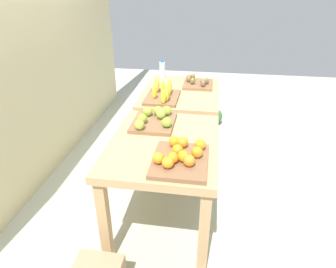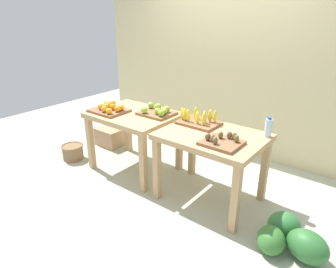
# 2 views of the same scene
# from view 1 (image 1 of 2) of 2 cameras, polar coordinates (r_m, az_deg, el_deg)

# --- Properties ---
(ground_plane) EXTENTS (8.00, 8.00, 0.00)m
(ground_plane) POSITION_cam_1_polar(r_m,az_deg,el_deg) (3.09, 1.02, -8.80)
(ground_plane) COLOR #B0B5A0
(back_wall) EXTENTS (4.40, 0.12, 3.00)m
(back_wall) POSITION_cam_1_polar(r_m,az_deg,el_deg) (2.99, -26.81, 18.51)
(back_wall) COLOR beige
(back_wall) RESTS_ON ground_plane
(display_table_left) EXTENTS (1.04, 0.80, 0.77)m
(display_table_left) POSITION_cam_1_polar(r_m,az_deg,el_deg) (2.26, -0.78, -3.88)
(display_table_left) COLOR tan
(display_table_left) RESTS_ON ground_plane
(display_table_right) EXTENTS (1.04, 0.80, 0.77)m
(display_table_right) POSITION_cam_1_polar(r_m,az_deg,el_deg) (3.26, 2.48, 6.42)
(display_table_right) COLOR tan
(display_table_right) RESTS_ON ground_plane
(orange_bin) EXTENTS (0.44, 0.36, 0.11)m
(orange_bin) POSITION_cam_1_polar(r_m,az_deg,el_deg) (1.94, 2.37, -4.38)
(orange_bin) COLOR brown
(orange_bin) RESTS_ON display_table_left
(apple_bin) EXTENTS (0.41, 0.34, 0.11)m
(apple_bin) POSITION_cam_1_polar(r_m,az_deg,el_deg) (2.45, -2.69, 2.79)
(apple_bin) COLOR brown
(apple_bin) RESTS_ON display_table_left
(banana_crate) EXTENTS (0.44, 0.32, 0.17)m
(banana_crate) POSITION_cam_1_polar(r_m,az_deg,el_deg) (2.97, -1.06, 7.60)
(banana_crate) COLOR brown
(banana_crate) RESTS_ON display_table_right
(kiwi_bin) EXTENTS (0.36, 0.32, 0.10)m
(kiwi_bin) POSITION_cam_1_polar(r_m,az_deg,el_deg) (3.38, 5.70, 9.68)
(kiwi_bin) COLOR brown
(kiwi_bin) RESTS_ON display_table_right
(water_bottle) EXTENTS (0.07, 0.07, 0.20)m
(water_bottle) POSITION_cam_1_polar(r_m,az_deg,el_deg) (3.66, -1.13, 12.31)
(water_bottle) COLOR silver
(water_bottle) RESTS_ON display_table_right
(watermelon_pile) EXTENTS (0.64, 0.61, 0.27)m
(watermelon_pile) POSITION_cam_1_polar(r_m,az_deg,el_deg) (4.32, 7.04, 4.24)
(watermelon_pile) COLOR #2D6730
(watermelon_pile) RESTS_ON ground_plane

